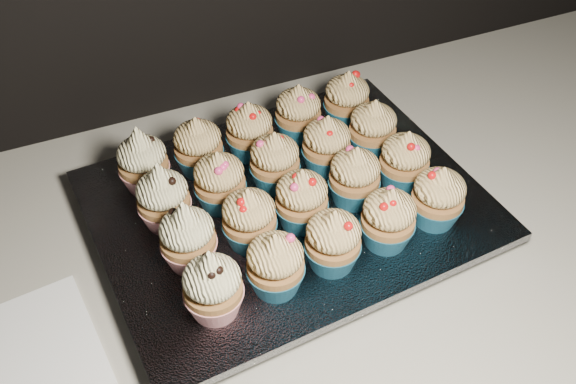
{
  "coord_description": "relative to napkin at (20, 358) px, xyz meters",
  "views": [
    {
      "loc": [
        -0.18,
        1.2,
        1.5
      ],
      "look_at": [
        0.04,
        1.72,
        0.95
      ],
      "focal_mm": 40.0,
      "sensor_mm": 36.0,
      "label": 1
    }
  ],
  "objects": [
    {
      "name": "worktop",
      "position": [
        0.3,
        0.06,
        -0.02
      ],
      "size": [
        2.44,
        0.64,
        0.04
      ],
      "primitive_type": "cube",
      "color": "beige",
      "rests_on": "cabinet"
    },
    {
      "name": "napkin",
      "position": [
        0.0,
        0.0,
        0.0
      ],
      "size": [
        0.18,
        0.18,
        0.0
      ],
      "primitive_type": "cube",
      "rotation": [
        0.0,
        0.0,
        0.12
      ],
      "color": "white",
      "rests_on": "worktop"
    },
    {
      "name": "baking_tray",
      "position": [
        0.34,
        0.07,
        0.01
      ],
      "size": [
        0.45,
        0.36,
        0.02
      ],
      "primitive_type": "cube",
      "rotation": [
        0.0,
        0.0,
        0.07
      ],
      "color": "black",
      "rests_on": "worktop"
    },
    {
      "name": "foil_lining",
      "position": [
        0.34,
        0.07,
        0.03
      ],
      "size": [
        0.49,
        0.39,
        0.01
      ],
      "primitive_type": "cube",
      "rotation": [
        0.0,
        0.0,
        0.07
      ],
      "color": "silver",
      "rests_on": "baking_tray"
    },
    {
      "name": "cupcake_0",
      "position": [
        0.2,
        -0.04,
        0.07
      ],
      "size": [
        0.06,
        0.06,
        0.1
      ],
      "color": "#AC1723",
      "rests_on": "foil_lining"
    },
    {
      "name": "cupcake_1",
      "position": [
        0.27,
        -0.04,
        0.07
      ],
      "size": [
        0.06,
        0.06,
        0.08
      ],
      "color": "#1A5D7C",
      "rests_on": "foil_lining"
    },
    {
      "name": "cupcake_2",
      "position": [
        0.34,
        -0.04,
        0.07
      ],
      "size": [
        0.06,
        0.06,
        0.08
      ],
      "color": "#1A5D7C",
      "rests_on": "foil_lining"
    },
    {
      "name": "cupcake_3",
      "position": [
        0.42,
        -0.03,
        0.07
      ],
      "size": [
        0.06,
        0.06,
        0.08
      ],
      "color": "#1A5D7C",
      "rests_on": "foil_lining"
    },
    {
      "name": "cupcake_4",
      "position": [
        0.49,
        -0.02,
        0.07
      ],
      "size": [
        0.06,
        0.06,
        0.08
      ],
      "color": "#1A5D7C",
      "rests_on": "foil_lining"
    },
    {
      "name": "cupcake_5",
      "position": [
        0.2,
        0.03,
        0.07
      ],
      "size": [
        0.06,
        0.06,
        0.1
      ],
      "color": "#AC1723",
      "rests_on": "foil_lining"
    },
    {
      "name": "cupcake_6",
      "position": [
        0.27,
        0.03,
        0.07
      ],
      "size": [
        0.06,
        0.06,
        0.08
      ],
      "color": "#1A5D7C",
      "rests_on": "foil_lining"
    },
    {
      "name": "cupcake_7",
      "position": [
        0.34,
        0.04,
        0.07
      ],
      "size": [
        0.06,
        0.06,
        0.08
      ],
      "color": "#1A5D7C",
      "rests_on": "foil_lining"
    },
    {
      "name": "cupcake_8",
      "position": [
        0.41,
        0.05,
        0.07
      ],
      "size": [
        0.06,
        0.06,
        0.08
      ],
      "color": "#1A5D7C",
      "rests_on": "foil_lining"
    },
    {
      "name": "cupcake_9",
      "position": [
        0.48,
        0.05,
        0.07
      ],
      "size": [
        0.06,
        0.06,
        0.08
      ],
      "color": "#1A5D7C",
      "rests_on": "foil_lining"
    },
    {
      "name": "cupcake_10",
      "position": [
        0.19,
        0.1,
        0.07
      ],
      "size": [
        0.06,
        0.06,
        0.1
      ],
      "color": "#AC1723",
      "rests_on": "foil_lining"
    },
    {
      "name": "cupcake_11",
      "position": [
        0.26,
        0.1,
        0.07
      ],
      "size": [
        0.06,
        0.06,
        0.08
      ],
      "color": "#1A5D7C",
      "rests_on": "foil_lining"
    },
    {
      "name": "cupcake_12",
      "position": [
        0.34,
        0.11,
        0.07
      ],
      "size": [
        0.06,
        0.06,
        0.08
      ],
      "color": "#1A5D7C",
      "rests_on": "foil_lining"
    },
    {
      "name": "cupcake_13",
      "position": [
        0.41,
        0.11,
        0.07
      ],
      "size": [
        0.06,
        0.06,
        0.08
      ],
      "color": "#1A5D7C",
      "rests_on": "foil_lining"
    },
    {
      "name": "cupcake_14",
      "position": [
        0.48,
        0.12,
        0.07
      ],
      "size": [
        0.06,
        0.06,
        0.08
      ],
      "color": "#1A5D7C",
      "rests_on": "foil_lining"
    },
    {
      "name": "cupcake_15",
      "position": [
        0.19,
        0.17,
        0.07
      ],
      "size": [
        0.06,
        0.06,
        0.1
      ],
      "color": "#AC1723",
      "rests_on": "foil_lining"
    },
    {
      "name": "cupcake_16",
      "position": [
        0.26,
        0.17,
        0.07
      ],
      "size": [
        0.06,
        0.06,
        0.08
      ],
      "color": "#1A5D7C",
      "rests_on": "foil_lining"
    },
    {
      "name": "cupcake_17",
      "position": [
        0.33,
        0.18,
        0.07
      ],
      "size": [
        0.06,
        0.06,
        0.08
      ],
      "color": "#1A5D7C",
      "rests_on": "foil_lining"
    },
    {
      "name": "cupcake_18",
      "position": [
        0.4,
        0.19,
        0.07
      ],
      "size": [
        0.06,
        0.06,
        0.08
      ],
      "color": "#1A5D7C",
      "rests_on": "foil_lining"
    },
    {
      "name": "cupcake_19",
      "position": [
        0.48,
        0.19,
        0.07
      ],
      "size": [
        0.06,
        0.06,
        0.08
      ],
      "color": "#1A5D7C",
      "rests_on": "foil_lining"
    }
  ]
}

